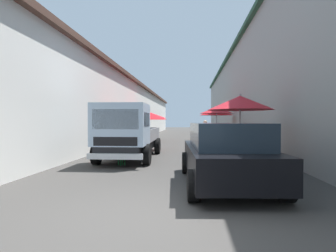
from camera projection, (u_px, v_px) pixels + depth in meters
name	position (u px, v px, depth m)	size (l,w,h in m)	color
ground	(183.00, 143.00, 17.48)	(90.00, 90.00, 0.00)	#3D3A38
building_left_whitewash	(90.00, 110.00, 20.33)	(49.80, 7.50, 4.73)	silver
building_right_concrete	(285.00, 92.00, 18.99)	(49.80, 7.50, 7.23)	gray
fruit_stall_near_right	(217.00, 115.00, 20.13)	(2.61, 2.61, 2.47)	#9E9EA3
fruit_stall_near_left	(145.00, 121.00, 13.65)	(2.21, 2.21, 2.08)	#9E9EA3
fruit_stall_far_right	(217.00, 115.00, 16.63)	(2.15, 2.15, 2.45)	#9E9EA3
fruit_stall_mid_lane	(241.00, 111.00, 8.99)	(2.25, 2.25, 2.45)	#9E9EA3
fruit_stall_far_left	(148.00, 117.00, 19.22)	(2.73, 2.73, 2.26)	#9E9EA3
hatchback_car	(225.00, 153.00, 6.11)	(4.02, 2.15, 1.45)	black
delivery_truck	(126.00, 133.00, 9.57)	(4.94, 2.02, 2.08)	black
vendor_by_crates	(140.00, 128.00, 18.04)	(0.64, 0.32, 1.68)	navy
vendor_in_shade	(205.00, 133.00, 13.89)	(0.51, 0.43, 1.53)	navy
parked_scooter	(220.00, 142.00, 13.17)	(1.69, 0.40, 1.14)	black
plastic_stool	(121.00, 156.00, 8.83)	(0.30, 0.30, 0.43)	#1E8C3F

